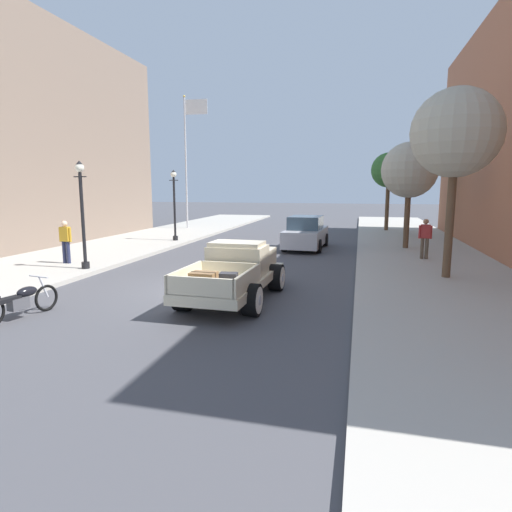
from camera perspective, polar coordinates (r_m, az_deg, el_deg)
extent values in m
plane|color=#47474C|center=(13.35, -6.91, -4.35)|extent=(140.00, 140.00, 0.00)
cube|color=#ADA89E|center=(17.22, -30.20, -2.23)|extent=(5.50, 64.00, 0.15)
cube|color=#ADA89E|center=(12.81, 25.28, -5.40)|extent=(5.50, 64.00, 0.15)
cube|color=beige|center=(11.94, -2.91, -3.24)|extent=(1.92, 4.95, 0.24)
cube|color=beige|center=(12.17, -2.42, -0.51)|extent=(1.59, 1.15, 0.80)
cube|color=beige|center=(12.05, -2.51, 1.61)|extent=(1.46, 0.98, 0.12)
cube|color=#3D4C5B|center=(12.68, -1.64, 0.62)|extent=(1.33, 0.08, 0.44)
cube|color=beige|center=(13.42, -0.73, -0.21)|extent=(1.37, 1.54, 0.52)
cube|color=silver|center=(14.18, 0.16, 0.22)|extent=(0.68, 0.12, 0.47)
cube|color=beige|center=(10.62, -5.28, -4.06)|extent=(1.76, 2.15, 0.04)
cube|color=beige|center=(10.88, -9.30, -2.64)|extent=(0.15, 2.10, 0.44)
cube|color=beige|center=(10.32, -1.08, -3.16)|extent=(0.15, 2.10, 0.44)
cube|color=beige|center=(9.66, -7.41, -4.09)|extent=(1.62, 0.13, 0.44)
cube|color=beige|center=(11.51, -3.54, -1.89)|extent=(1.62, 0.13, 0.44)
cylinder|color=black|center=(13.51, -4.75, -2.42)|extent=(0.39, 0.81, 0.80)
cylinder|color=silver|center=(13.57, -5.48, -2.38)|extent=(0.03, 0.66, 0.66)
cylinder|color=silver|center=(13.57, -5.52, -2.37)|extent=(0.03, 0.24, 0.24)
cylinder|color=black|center=(13.01, 2.71, -2.84)|extent=(0.39, 0.81, 0.80)
cylinder|color=silver|center=(12.97, 3.51, -2.89)|extent=(0.03, 0.66, 0.66)
cylinder|color=silver|center=(12.97, 3.55, -2.89)|extent=(0.03, 0.24, 0.24)
cylinder|color=black|center=(11.08, -9.54, -5.09)|extent=(0.39, 0.81, 0.80)
cylinder|color=silver|center=(11.15, -10.40, -5.01)|extent=(0.03, 0.66, 0.66)
cylinder|color=silver|center=(11.16, -10.45, -5.01)|extent=(0.03, 0.24, 0.24)
cylinder|color=black|center=(10.47, -0.53, -5.80)|extent=(0.39, 0.81, 0.80)
cylinder|color=silver|center=(10.42, 0.46, -5.87)|extent=(0.03, 0.66, 0.66)
cylinder|color=silver|center=(10.42, 0.51, -5.87)|extent=(0.03, 0.24, 0.24)
cube|color=olive|center=(10.32, -6.92, -3.22)|extent=(0.61, 0.46, 0.40)
cube|color=#3D2D1E|center=(10.32, -6.92, -3.22)|extent=(0.62, 0.07, 0.42)
cube|color=#2D2D33|center=(10.79, -3.64, -2.96)|extent=(0.47, 0.36, 0.28)
torus|color=black|center=(12.11, -25.88, -4.99)|extent=(0.19, 0.67, 0.67)
cube|color=#4C4C51|center=(11.64, -28.82, -5.50)|extent=(0.32, 0.48, 0.28)
ellipsoid|color=black|center=(11.73, -27.93, -4.17)|extent=(0.35, 0.56, 0.24)
cube|color=black|center=(11.46, -29.87, -5.02)|extent=(0.32, 0.59, 0.10)
cylinder|color=silver|center=(12.01, -26.19, -3.65)|extent=(0.10, 0.26, 0.58)
cylinder|color=silver|center=(11.88, -26.73, -2.44)|extent=(0.62, 0.15, 0.04)
cube|color=#B7B7BC|center=(21.89, 6.59, 2.54)|extent=(1.91, 4.37, 0.80)
cube|color=#384C5B|center=(21.67, 6.56, 4.39)|extent=(1.61, 2.07, 0.64)
cylinder|color=black|center=(23.33, 5.10, 2.28)|extent=(0.25, 0.67, 0.66)
cylinder|color=black|center=(23.08, 9.13, 2.13)|extent=(0.25, 0.67, 0.66)
cylinder|color=black|center=(20.82, 3.75, 1.47)|extent=(0.25, 0.67, 0.66)
cylinder|color=black|center=(20.54, 8.26, 1.29)|extent=(0.25, 0.67, 0.66)
cylinder|color=#232847|center=(18.38, -23.92, 0.47)|extent=(0.14, 0.14, 0.86)
cylinder|color=#232847|center=(18.27, -23.47, 0.45)|extent=(0.14, 0.14, 0.86)
cube|color=gold|center=(18.24, -23.84, 2.66)|extent=(0.36, 0.22, 0.56)
cylinder|color=gold|center=(18.37, -24.38, 2.58)|extent=(0.09, 0.09, 0.54)
cylinder|color=gold|center=(18.11, -23.28, 2.57)|extent=(0.09, 0.09, 0.54)
sphere|color=beige|center=(18.20, -23.92, 3.91)|extent=(0.22, 0.22, 0.22)
cylinder|color=brown|center=(19.07, 21.02, 0.93)|extent=(0.14, 0.14, 0.86)
cylinder|color=brown|center=(19.10, 21.55, 0.91)|extent=(0.14, 0.14, 0.86)
cube|color=#B23333|center=(19.00, 21.41, 3.04)|extent=(0.36, 0.22, 0.56)
cylinder|color=#B23333|center=(18.98, 20.75, 2.99)|extent=(0.09, 0.09, 0.54)
cylinder|color=#B23333|center=(19.04, 22.06, 2.93)|extent=(0.09, 0.09, 0.54)
sphere|color=#9E7051|center=(18.97, 21.48, 4.24)|extent=(0.22, 0.22, 0.22)
cylinder|color=black|center=(16.91, -21.52, -1.14)|extent=(0.28, 0.28, 0.24)
cylinder|color=black|center=(16.71, -21.86, 4.68)|extent=(0.12, 0.12, 3.20)
cylinder|color=black|center=(16.68, -22.16, 9.65)|extent=(0.50, 0.04, 0.04)
sphere|color=silver|center=(16.69, -22.22, 10.71)|extent=(0.32, 0.32, 0.32)
cone|color=black|center=(16.70, -22.26, 11.32)|extent=(0.24, 0.24, 0.14)
cylinder|color=black|center=(24.46, -10.56, 2.33)|extent=(0.28, 0.28, 0.24)
cylinder|color=black|center=(24.32, -10.68, 6.36)|extent=(0.12, 0.12, 3.20)
cylinder|color=black|center=(24.30, -10.78, 9.78)|extent=(0.50, 0.04, 0.04)
sphere|color=silver|center=(24.30, -10.81, 10.51)|extent=(0.32, 0.32, 0.32)
cone|color=black|center=(24.31, -10.82, 10.93)|extent=(0.24, 0.24, 0.14)
cylinder|color=#B2B2B7|center=(31.50, -9.21, 11.84)|extent=(0.12, 0.12, 9.00)
sphere|color=gold|center=(32.06, -9.43, 20.04)|extent=(0.16, 0.16, 0.16)
cube|color=silver|center=(31.61, -7.88, 18.89)|extent=(1.60, 0.03, 1.00)
cylinder|color=brown|center=(15.37, 24.13, 4.00)|extent=(0.26, 0.26, 3.57)
sphere|color=#ADA893|center=(15.41, 24.84, 14.51)|extent=(2.78, 2.78, 2.78)
cylinder|color=brown|center=(22.17, 19.25, 4.54)|extent=(0.26, 0.26, 2.74)
sphere|color=#ADA893|center=(22.12, 19.57, 10.63)|extent=(2.63, 2.63, 2.63)
cylinder|color=brown|center=(27.72, 19.20, 5.29)|extent=(0.26, 0.26, 2.67)
sphere|color=#285628|center=(27.68, 19.45, 9.98)|extent=(2.49, 2.49, 2.49)
cylinder|color=brown|center=(30.94, 16.88, 6.22)|extent=(0.26, 0.26, 3.17)
sphere|color=#33662D|center=(30.93, 17.09, 10.77)|extent=(2.33, 2.33, 2.33)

